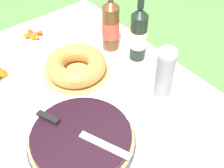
{
  "coord_description": "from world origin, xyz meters",
  "views": [
    {
      "loc": [
        0.68,
        -0.45,
        1.59
      ],
      "look_at": [
        -0.02,
        0.1,
        0.73
      ],
      "focal_mm": 50.0,
      "sensor_mm": 36.0,
      "label": 1
    }
  ],
  "objects_px": {
    "berry_tart": "(81,140)",
    "juice_bottle_red": "(139,34)",
    "serving_knife": "(74,130)",
    "cup_stack": "(164,74)",
    "snack_plate_near": "(36,38)",
    "bundt_cake": "(76,66)",
    "cider_bottle_amber": "(111,25)"
  },
  "relations": [
    {
      "from": "berry_tart",
      "to": "juice_bottle_red",
      "type": "distance_m",
      "value": 0.55
    },
    {
      "from": "berry_tart",
      "to": "serving_knife",
      "type": "xyz_separation_m",
      "value": [
        -0.03,
        -0.01,
        0.04
      ]
    },
    {
      "from": "serving_knife",
      "to": "cup_stack",
      "type": "bearing_deg",
      "value": 64.11
    },
    {
      "from": "juice_bottle_red",
      "to": "berry_tart",
      "type": "bearing_deg",
      "value": -62.55
    },
    {
      "from": "berry_tart",
      "to": "cup_stack",
      "type": "distance_m",
      "value": 0.4
    },
    {
      "from": "serving_knife",
      "to": "snack_plate_near",
      "type": "xyz_separation_m",
      "value": [
        -0.63,
        0.18,
        -0.05
      ]
    },
    {
      "from": "bundt_cake",
      "to": "cup_stack",
      "type": "height_order",
      "value": "cup_stack"
    },
    {
      "from": "serving_knife",
      "to": "bundt_cake",
      "type": "relative_size",
      "value": 1.22
    },
    {
      "from": "berry_tart",
      "to": "snack_plate_near",
      "type": "xyz_separation_m",
      "value": [
        -0.66,
        0.17,
        -0.02
      ]
    },
    {
      "from": "serving_knife",
      "to": "juice_bottle_red",
      "type": "distance_m",
      "value": 0.54
    },
    {
      "from": "cider_bottle_amber",
      "to": "juice_bottle_red",
      "type": "height_order",
      "value": "juice_bottle_red"
    },
    {
      "from": "bundt_cake",
      "to": "serving_knife",
      "type": "bearing_deg",
      "value": -34.3
    },
    {
      "from": "serving_knife",
      "to": "cider_bottle_amber",
      "type": "height_order",
      "value": "cider_bottle_amber"
    },
    {
      "from": "serving_knife",
      "to": "cider_bottle_amber",
      "type": "bearing_deg",
      "value": 106.7
    },
    {
      "from": "serving_knife",
      "to": "bundt_cake",
      "type": "distance_m",
      "value": 0.36
    },
    {
      "from": "berry_tart",
      "to": "cup_stack",
      "type": "bearing_deg",
      "value": 90.34
    },
    {
      "from": "berry_tart",
      "to": "serving_knife",
      "type": "distance_m",
      "value": 0.05
    },
    {
      "from": "berry_tart",
      "to": "bundt_cake",
      "type": "bearing_deg",
      "value": 149.38
    },
    {
      "from": "berry_tart",
      "to": "cider_bottle_amber",
      "type": "distance_m",
      "value": 0.59
    },
    {
      "from": "berry_tart",
      "to": "juice_bottle_red",
      "type": "xyz_separation_m",
      "value": [
        -0.25,
        0.48,
        0.1
      ]
    },
    {
      "from": "bundt_cake",
      "to": "cider_bottle_amber",
      "type": "distance_m",
      "value": 0.26
    },
    {
      "from": "cup_stack",
      "to": "cider_bottle_amber",
      "type": "distance_m",
      "value": 0.38
    },
    {
      "from": "juice_bottle_red",
      "to": "snack_plate_near",
      "type": "height_order",
      "value": "juice_bottle_red"
    },
    {
      "from": "serving_knife",
      "to": "snack_plate_near",
      "type": "bearing_deg",
      "value": 141.64
    },
    {
      "from": "bundt_cake",
      "to": "juice_bottle_red",
      "type": "bearing_deg",
      "value": 74.35
    },
    {
      "from": "cider_bottle_amber",
      "to": "juice_bottle_red",
      "type": "bearing_deg",
      "value": 19.73
    },
    {
      "from": "cup_stack",
      "to": "juice_bottle_red",
      "type": "height_order",
      "value": "juice_bottle_red"
    },
    {
      "from": "bundt_cake",
      "to": "cider_bottle_amber",
      "type": "relative_size",
      "value": 0.88
    },
    {
      "from": "bundt_cake",
      "to": "cup_stack",
      "type": "bearing_deg",
      "value": 31.58
    },
    {
      "from": "bundt_cake",
      "to": "snack_plate_near",
      "type": "bearing_deg",
      "value": -175.73
    },
    {
      "from": "bundt_cake",
      "to": "cup_stack",
      "type": "xyz_separation_m",
      "value": [
        0.33,
        0.2,
        0.07
      ]
    },
    {
      "from": "serving_knife",
      "to": "juice_bottle_red",
      "type": "xyz_separation_m",
      "value": [
        -0.22,
        0.49,
        0.07
      ]
    }
  ]
}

